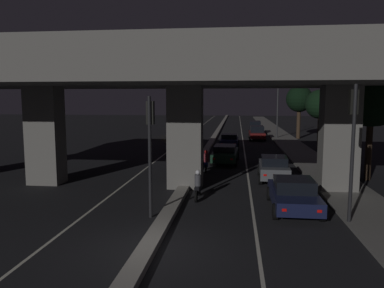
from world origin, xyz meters
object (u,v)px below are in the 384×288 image
(car_grey_second, at_px, (274,168))
(car_taxi_yellow_second_oncoming, at_px, (176,131))
(pedestrian_on_sidewalk, at_px, (336,160))
(street_lamp, at_px, (276,99))
(traffic_light_left_of_median, at_px, (150,135))
(car_dark_blue_lead, at_px, (293,194))
(car_dark_green_third, at_px, (225,153))
(traffic_light_right_of_median, at_px, (353,130))
(motorcycle_black_filtering_near, at_px, (198,187))
(car_black_sixth, at_px, (255,128))
(car_dark_green_lead_oncoming, at_px, (184,143))
(car_dark_blue_fourth, at_px, (229,141))
(car_dark_red_fifth, at_px, (257,132))
(motorcycle_blue_filtering_mid, at_px, (206,162))

(car_grey_second, bearing_deg, car_taxi_yellow_second_oncoming, 23.61)
(pedestrian_on_sidewalk, bearing_deg, street_lamp, 93.87)
(traffic_light_left_of_median, xyz_separation_m, car_dark_blue_lead, (6.06, 1.69, -2.70))
(car_taxi_yellow_second_oncoming, bearing_deg, car_dark_green_third, 18.27)
(car_dark_blue_lead, bearing_deg, traffic_light_right_of_median, -131.72)
(car_dark_blue_lead, bearing_deg, motorcycle_black_filtering_near, 73.20)
(traffic_light_left_of_median, bearing_deg, car_black_sixth, 80.81)
(street_lamp, height_order, car_dark_green_third, street_lamp)
(car_dark_green_lead_oncoming, bearing_deg, car_dark_blue_fourth, 119.80)
(traffic_light_right_of_median, bearing_deg, car_taxi_yellow_second_oncoming, 110.24)
(traffic_light_right_of_median, distance_m, car_dark_red_fifth, 30.94)
(car_dark_red_fifth, xyz_separation_m, car_black_sixth, (0.10, 6.62, 0.09))
(car_dark_green_third, bearing_deg, motorcycle_blue_filtering_mid, 164.05)
(traffic_light_right_of_median, distance_m, motorcycle_blue_filtering_mid, 12.50)
(motorcycle_blue_filtering_mid, height_order, pedestrian_on_sidewalk, pedestrian_on_sidewalk)
(car_taxi_yellow_second_oncoming, bearing_deg, car_dark_green_lead_oncoming, 10.70)
(car_dark_red_fifth, xyz_separation_m, car_dark_green_lead_oncoming, (-7.38, -10.85, -0.09))
(car_black_sixth, xyz_separation_m, car_taxi_yellow_second_oncoming, (-10.34, -4.15, -0.18))
(car_dark_green_third, bearing_deg, car_grey_second, -149.73)
(car_dark_green_lead_oncoming, relative_size, motorcycle_blue_filtering_mid, 2.48)
(street_lamp, bearing_deg, car_dark_red_fifth, -145.52)
(motorcycle_black_filtering_near, height_order, motorcycle_blue_filtering_mid, motorcycle_blue_filtering_mid)
(pedestrian_on_sidewalk, bearing_deg, traffic_light_right_of_median, -101.10)
(car_black_sixth, bearing_deg, car_dark_blue_lead, -178.12)
(traffic_light_right_of_median, height_order, car_black_sixth, traffic_light_right_of_median)
(car_dark_blue_fourth, xyz_separation_m, car_black_sixth, (3.23, 15.17, 0.21))
(pedestrian_on_sidewalk, bearing_deg, car_dark_red_fifth, 100.32)
(traffic_light_right_of_median, height_order, pedestrian_on_sidewalk, traffic_light_right_of_median)
(street_lamp, bearing_deg, car_dark_blue_lead, -94.12)
(car_black_sixth, bearing_deg, traffic_light_right_of_median, -175.23)
(car_grey_second, bearing_deg, car_dark_green_third, 29.59)
(motorcycle_black_filtering_near, bearing_deg, pedestrian_on_sidewalk, -50.07)
(car_dark_blue_fourth, height_order, car_dark_green_lead_oncoming, car_dark_green_lead_oncoming)
(car_dark_blue_fourth, bearing_deg, car_dark_green_third, -179.77)
(motorcycle_black_filtering_near, bearing_deg, car_dark_red_fifth, -7.30)
(car_black_sixth, height_order, car_dark_green_lead_oncoming, car_black_sixth)
(car_dark_red_fifth, bearing_deg, car_taxi_yellow_second_oncoming, 75.93)
(car_dark_green_third, distance_m, car_dark_green_lead_oncoming, 7.36)
(car_dark_green_lead_oncoming, bearing_deg, car_taxi_yellow_second_oncoming, -166.56)
(car_dark_blue_lead, distance_m, car_taxi_yellow_second_oncoming, 33.19)
(car_black_sixth, height_order, motorcycle_black_filtering_near, car_black_sixth)
(traffic_light_right_of_median, height_order, car_dark_blue_fourth, traffic_light_right_of_median)
(car_dark_red_fifth, relative_size, car_taxi_yellow_second_oncoming, 1.00)
(car_dark_blue_fourth, xyz_separation_m, motorcycle_blue_filtering_mid, (-1.34, -11.97, -0.13))
(car_dark_red_fifth, bearing_deg, pedestrian_on_sidewalk, -170.16)
(car_dark_green_third, xyz_separation_m, car_black_sixth, (3.38, 23.59, 0.23))
(car_dark_green_third, relative_size, car_taxi_yellow_second_oncoming, 1.00)
(street_lamp, relative_size, motorcycle_blue_filtering_mid, 4.91)
(car_black_sixth, bearing_deg, pedestrian_on_sidewalk, -170.44)
(traffic_light_left_of_median, distance_m, car_taxi_yellow_second_oncoming, 33.60)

